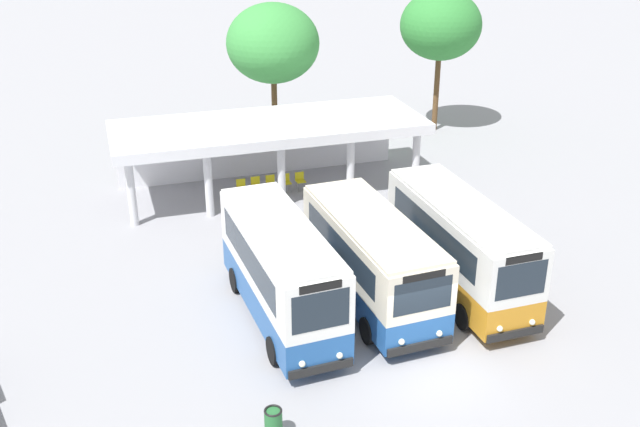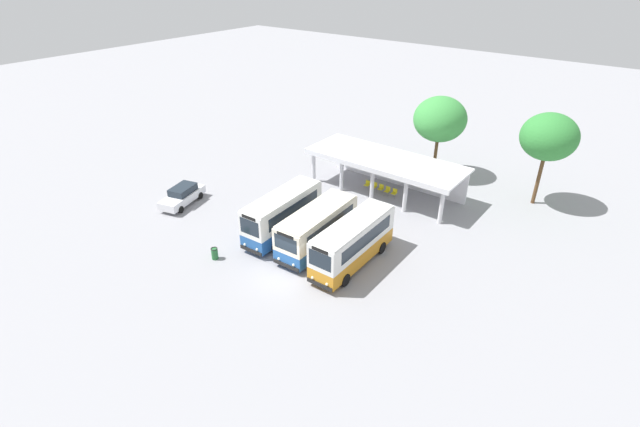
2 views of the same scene
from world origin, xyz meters
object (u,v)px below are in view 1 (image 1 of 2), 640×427
city_bus_nearest_orange (281,269)px  waiting_chair_middle_seat (271,182)px  waiting_chair_end_by_column (242,186)px  city_bus_second_in_row (372,257)px  waiting_chair_fourth_seat (286,181)px  waiting_chair_fifth_seat (300,179)px  waiting_chair_second_from_end (256,184)px  litter_bin_apron (273,423)px  city_bus_middle_cream (459,243)px

city_bus_nearest_orange → waiting_chair_middle_seat: (2.34, 10.90, -1.39)m
city_bus_nearest_orange → waiting_chair_end_by_column: city_bus_nearest_orange is taller
city_bus_second_in_row → waiting_chair_fourth_seat: size_ratio=8.93×
waiting_chair_middle_seat → waiting_chair_fifth_seat: bearing=-1.8°
waiting_chair_fourth_seat → city_bus_second_in_row: bearing=-88.9°
city_bus_nearest_orange → waiting_chair_second_from_end: (1.62, 10.91, -1.39)m
waiting_chair_end_by_column → waiting_chair_middle_seat: 1.44m
city_bus_nearest_orange → city_bus_second_in_row: (3.27, 0.14, -0.14)m
city_bus_second_in_row → waiting_chair_end_by_column: (-2.37, 10.68, -1.25)m
waiting_chair_second_from_end → litter_bin_apron: 16.83m
city_bus_middle_cream → waiting_chair_middle_seat: size_ratio=9.22×
waiting_chair_fifth_seat → waiting_chair_fourth_seat: bearing=-179.2°
city_bus_second_in_row → waiting_chair_fifth_seat: (0.51, 10.72, -1.25)m
city_bus_second_in_row → waiting_chair_fifth_seat: size_ratio=8.93×
waiting_chair_fourth_seat → city_bus_nearest_orange: bearing=-105.8°
city_bus_nearest_orange → city_bus_middle_cream: (6.54, 0.01, -0.03)m
city_bus_nearest_orange → waiting_chair_fourth_seat: bearing=74.2°
city_bus_middle_cream → waiting_chair_fifth_seat: bearing=104.3°
city_bus_middle_cream → waiting_chair_fifth_seat: size_ratio=9.22×
waiting_chair_second_from_end → waiting_chair_end_by_column: bearing=-172.6°
city_bus_nearest_orange → waiting_chair_fifth_seat: bearing=70.8°
waiting_chair_second_from_end → waiting_chair_fifth_seat: same height
city_bus_middle_cream → waiting_chair_fifth_seat: 11.27m
waiting_chair_second_from_end → waiting_chair_fourth_seat: bearing=-2.7°
waiting_chair_fifth_seat → waiting_chair_end_by_column: bearing=-179.3°
waiting_chair_second_from_end → waiting_chair_middle_seat: (0.72, -0.01, 0.00)m
waiting_chair_second_from_end → city_bus_middle_cream: bearing=-65.7°
litter_bin_apron → city_bus_second_in_row: bearing=49.1°
city_bus_second_in_row → city_bus_nearest_orange: bearing=-177.6°
waiting_chair_end_by_column → waiting_chair_fourth_seat: size_ratio=1.00×
waiting_chair_fifth_seat → city_bus_nearest_orange: bearing=-109.2°
waiting_chair_fifth_seat → litter_bin_apron: bearing=-108.4°
city_bus_middle_cream → litter_bin_apron: size_ratio=8.81×
waiting_chair_fourth_seat → waiting_chair_fifth_seat: 0.72m
waiting_chair_middle_seat → waiting_chair_fourth_seat: size_ratio=1.00×
city_bus_nearest_orange → litter_bin_apron: size_ratio=8.59×
city_bus_second_in_row → waiting_chair_fourth_seat: city_bus_second_in_row is taller
city_bus_nearest_orange → city_bus_second_in_row: city_bus_nearest_orange is taller
waiting_chair_second_from_end → waiting_chair_middle_seat: bearing=-0.9°
waiting_chair_end_by_column → litter_bin_apron: bearing=-99.0°
city_bus_nearest_orange → waiting_chair_middle_seat: 11.24m
city_bus_middle_cream → waiting_chair_second_from_end: bearing=114.3°
waiting_chair_fourth_seat → waiting_chair_end_by_column: bearing=-179.3°
city_bus_second_in_row → litter_bin_apron: (-4.96, -5.73, -1.32)m
waiting_chair_second_from_end → litter_bin_apron: size_ratio=0.96×
city_bus_nearest_orange → waiting_chair_end_by_column: 10.95m
city_bus_second_in_row → city_bus_middle_cream: city_bus_middle_cream is taller
city_bus_middle_cream → litter_bin_apron: bearing=-145.8°
litter_bin_apron → waiting_chair_fourth_seat: bearing=73.9°
city_bus_nearest_orange → waiting_chair_second_from_end: size_ratio=8.99×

